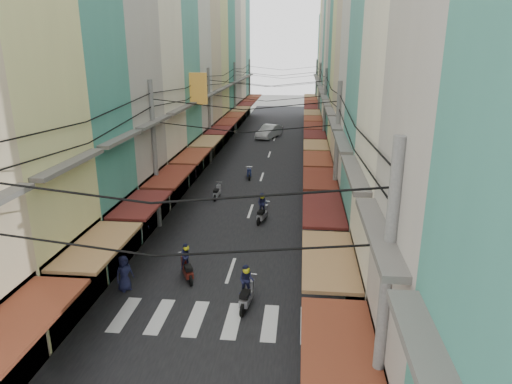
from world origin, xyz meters
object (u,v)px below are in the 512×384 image
Objects in this scene: white_car at (269,138)px; traffic_sign at (355,272)px; bicycle at (378,280)px; market_umbrella at (391,229)px.

traffic_sign is (5.73, -36.42, 2.26)m from white_car.
white_car is 33.48m from bicycle.
traffic_sign reaches higher than bicycle.
white_car is 2.24× the size of market_umbrella.
traffic_sign is at bearing 178.39° from bicycle.
market_umbrella is at bearing -56.88° from white_car.
traffic_sign reaches higher than market_umbrella.
white_car reaches higher than bicycle.
bicycle is 0.77× the size of market_umbrella.
bicycle is 0.58× the size of traffic_sign.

